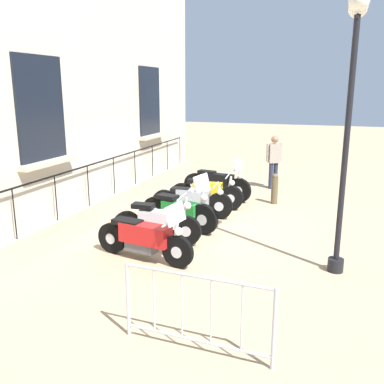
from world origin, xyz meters
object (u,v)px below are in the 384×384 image
Objects in this scene: motorcycle_yellow at (206,194)px; crowd_barrier at (196,310)px; bollard at (275,189)px; pedestrian_standing at (274,159)px; lamppost at (352,83)px; motorcycle_black at (217,184)px; motorcycle_white at (157,223)px; motorcycle_red at (144,238)px; motorcycle_green at (179,211)px; motorcycle_silver at (192,200)px.

crowd_barrier is (1.82, -6.24, 0.15)m from motorcycle_yellow.
pedestrian_standing is (-0.33, 1.86, 0.55)m from bollard.
lamppost is at bearing 62.38° from crowd_barrier.
pedestrian_standing reaches higher than motorcycle_yellow.
motorcycle_black is 1.68m from bollard.
crowd_barrier is (-1.62, -3.09, -2.74)m from lamppost.
motorcycle_white reaches higher than bollard.
motorcycle_red reaches higher than bollard.
pedestrian_standing reaches higher than motorcycle_green.
motorcycle_yellow is (0.04, 3.82, -0.04)m from motorcycle_red.
lamppost reaches higher than motorcycle_yellow.
pedestrian_standing is (-2.07, 6.11, -2.31)m from lamppost.
motorcycle_red reaches higher than motorcycle_silver.
crowd_barrier is at bearing -89.00° from bollard.
pedestrian_standing reaches higher than motorcycle_silver.
motorcycle_yellow is (0.11, 0.88, -0.02)m from motorcycle_silver.
motorcycle_yellow is 3.32m from pedestrian_standing.
pedestrian_standing is (1.35, 1.94, 0.52)m from motorcycle_black.
motorcycle_silver is at bearing -96.98° from motorcycle_yellow.
pedestrian_standing reaches higher than crowd_barrier.
bollard is 1.97m from pedestrian_standing.
motorcycle_green reaches higher than motorcycle_white.
motorcycle_yellow reaches higher than motorcycle_silver.
lamppost is (3.65, -0.29, 2.88)m from motorcycle_white.
motorcycle_black is at bearing 103.97° from crowd_barrier.
lamppost reaches higher than motorcycle_silver.
motorcycle_silver is at bearing 93.04° from motorcycle_green.
motorcycle_black reaches higher than bollard.
motorcycle_red is 1.04× the size of motorcycle_yellow.
crowd_barrier is at bearing -59.02° from motorcycle_white.
motorcycle_yellow is at bearing -114.78° from pedestrian_standing.
motorcycle_red is 1.90m from motorcycle_green.
pedestrian_standing is at bearing 108.69° from lamppost.
bollard is (1.90, 3.96, 0.02)m from motorcycle_white.
lamppost reaches higher than bollard.
motorcycle_black is at bearing -124.89° from pedestrian_standing.
pedestrian_standing reaches higher than motorcycle_red.
motorcycle_green is 0.97× the size of motorcycle_yellow.
bollard is (1.74, 4.93, -0.01)m from motorcycle_red.
motorcycle_black reaches higher than crowd_barrier.
bollard is at bearing 91.00° from crowd_barrier.
crowd_barrier is at bearing -76.03° from motorcycle_black.
motorcycle_green is 4.70m from crowd_barrier.
motorcycle_white is 2.86m from motorcycle_yellow.
motorcycle_green reaches higher than motorcycle_yellow.
motorcycle_black is at bearing -177.29° from bollard.
crowd_barrier is (2.03, -3.38, 0.14)m from motorcycle_white.
motorcycle_silver is (0.10, 1.97, 0.01)m from motorcycle_white.
motorcycle_red is at bearing -101.74° from pedestrian_standing.
motorcycle_black reaches higher than motorcycle_red.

